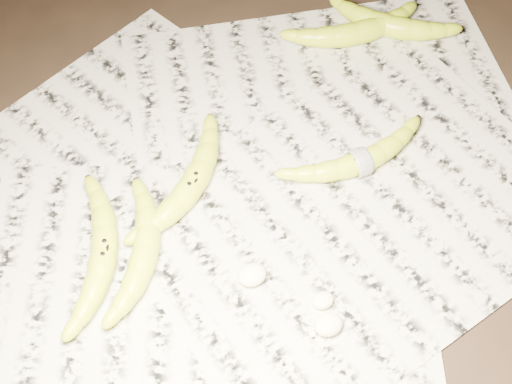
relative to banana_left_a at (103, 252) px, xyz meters
name	(u,v)px	position (x,y,z in m)	size (l,w,h in m)	color
ground	(259,222)	(0.20, -0.03, -0.03)	(3.00, 3.00, 0.00)	black
newspaper_patch	(255,202)	(0.20, 0.00, -0.02)	(0.90, 0.70, 0.01)	#B2AE98
banana_left_a	(103,252)	(0.00, 0.00, 0.00)	(0.19, 0.05, 0.03)	#C0CF19
banana_left_b	(145,250)	(0.05, -0.02, 0.00)	(0.17, 0.05, 0.03)	#C0CF19
banana_center	(192,184)	(0.14, 0.05, 0.00)	(0.19, 0.06, 0.04)	#C0CF19
banana_taped	(360,161)	(0.35, -0.01, 0.00)	(0.19, 0.05, 0.03)	#C0CF19
banana_upper_a	(356,31)	(0.47, 0.20, 0.00)	(0.19, 0.06, 0.04)	#C0CF19
banana_upper_b	(390,24)	(0.52, 0.19, 0.00)	(0.17, 0.06, 0.04)	#C0CF19
measuring_tape	(360,161)	(0.35, -0.01, 0.00)	(0.04, 0.04, 0.00)	white
flesh_chunk_a	(252,273)	(0.15, -0.10, -0.01)	(0.04, 0.03, 0.02)	beige
flesh_chunk_b	(329,323)	(0.21, -0.20, -0.01)	(0.03, 0.03, 0.02)	beige
flesh_chunk_c	(323,299)	(0.22, -0.16, -0.01)	(0.03, 0.02, 0.02)	beige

